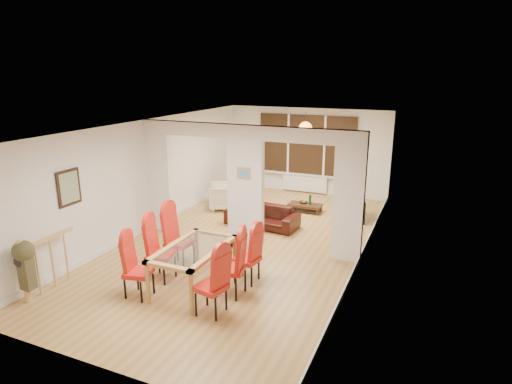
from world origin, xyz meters
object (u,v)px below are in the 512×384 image
Objects in this scene: dining_table at (194,267)px; bowl at (303,202)px; dining_chair_rc at (247,255)px; coffee_table at (305,208)px; sofa at (262,216)px; bottle at (310,199)px; armchair at (223,196)px; dining_chair_ra at (211,282)px; person at (240,175)px; dining_chair_lc at (180,239)px; dining_chair_la at (138,268)px; dining_chair_lb at (160,251)px; television at (358,208)px; dining_chair_rb at (231,264)px.

dining_table reaches higher than bowl.
coffee_table is (-0.21, 4.24, -0.41)m from dining_chair_rc.
bottle is at bearing 67.87° from sofa.
dining_chair_rc reaches higher than armchair.
person reaches higher than dining_chair_ra.
dining_chair_lc is 2.79m from sofa.
dining_chair_la is 0.66m from dining_chair_lb.
dining_chair_lc reaches higher than television.
dining_chair_la reaches higher than dining_table.
dining_chair_la is at bearing -164.72° from dining_chair_rb.
dining_chair_rc is at bearing 146.56° from television.
dining_chair_rc is (0.06, 0.53, -0.05)m from dining_chair_rb.
dining_chair_rb is (0.69, 0.04, 0.17)m from dining_table.
bottle is (1.36, 4.22, -0.23)m from dining_chair_lc.
sofa is (-0.78, 3.94, -0.27)m from dining_chair_ra.
dining_chair_lc is at bearing -106.36° from coffee_table.
dining_chair_la is 1.05× the size of television.
bottle is (-0.01, 5.45, -0.19)m from dining_chair_ra.
dining_chair_lb is 1.41m from dining_chair_rb.
dining_chair_la is 0.96× the size of dining_chair_ra.
dining_table is 1.03× the size of person.
person is (-0.79, 4.37, 0.21)m from dining_chair_lc.
dining_chair_rc is 2.90m from sofa.
dining_chair_lc is at bearing -9.51° from person.
bowl is at bearing 65.29° from dining_chair_la.
bottle is (2.15, -0.15, -0.44)m from person.
sofa is 1.66m from bowl.
dining_chair_lc is 1.17× the size of television.
television reaches higher than sofa.
dining_chair_lc reaches higher than dining_chair_rc.
bowl is (-0.07, 0.09, 0.13)m from coffee_table.
dining_chair_lc is 0.73× the size of person.
dining_chair_lb reaches higher than sofa.
armchair is 2.19m from bowl.
television is at bearing 89.91° from dining_chair_ra.
dining_chair_ra is 1.37× the size of armchair.
bowl is at bearing 74.70° from sofa.
dining_chair_lb is at bearing -106.06° from bottle.
bottle is at bearing 16.25° from coffee_table.
dining_chair_la reaches higher than coffee_table.
coffee_table is at bearing 65.08° from person.
dining_chair_la is at bearing -11.80° from person.
dining_chair_la is 3.68× the size of bottle.
dining_chair_lb is 0.96× the size of dining_chair_lc.
bottle is (0.66, 4.85, -0.04)m from dining_table.
sofa is 2.22m from person.
television is (1.19, 4.22, -0.23)m from dining_chair_rc.
coffee_table is at bearing -51.44° from bowl.
bowl is at bearing 82.30° from dining_chair_rb.
dining_chair_la is 1.25m from dining_chair_lc.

